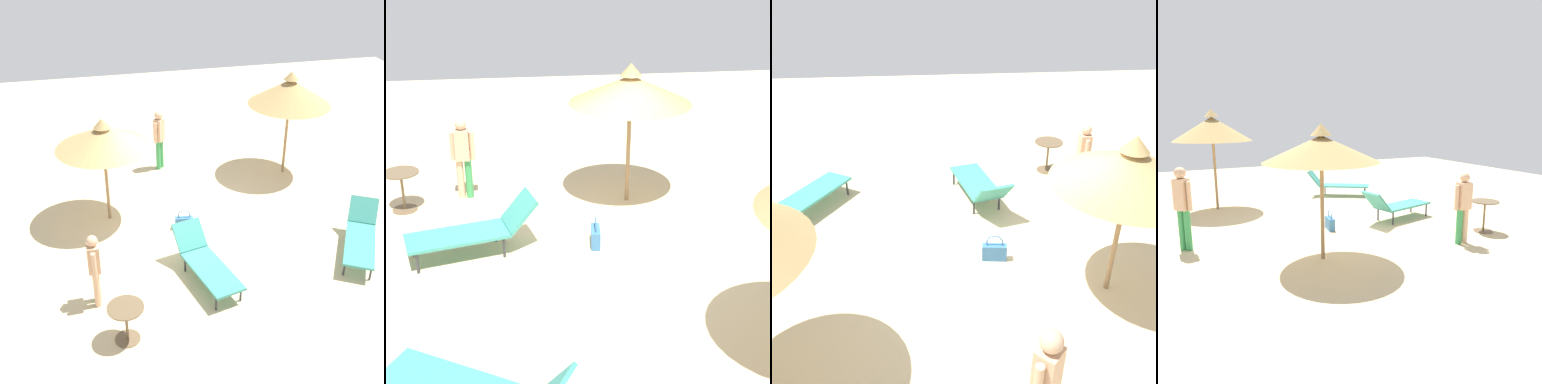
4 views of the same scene
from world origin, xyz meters
The scene contains 7 objects.
ground centered at (0.00, 0.00, -0.05)m, with size 24.00×24.00×0.10m, color beige.
parasol_umbrella_center centered at (1.58, -0.76, 2.08)m, with size 2.14×2.14×2.54m.
lounge_chair_near_right centered at (-0.07, 1.95, 0.42)m, with size 1.09×2.07×0.86m.
lounge_chair_far_left centered at (-3.53, 1.83, 0.40)m, with size 1.57×2.07×0.85m.
person_standing_edge centered at (2.09, 2.20, 0.85)m, with size 0.23×0.44×1.53m.
handbag centered at (-0.05, 0.08, 0.17)m, with size 0.43×0.19×0.49m.
side_table_round centered at (1.67, 3.26, 0.50)m, with size 0.63×0.63×0.73m.
Camera 3 is at (-1.08, -5.69, 4.67)m, focal length 40.79 mm.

